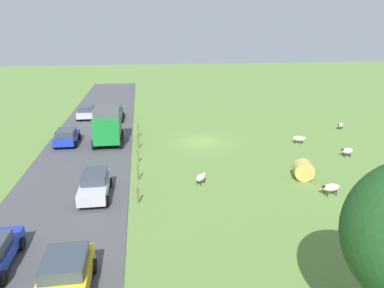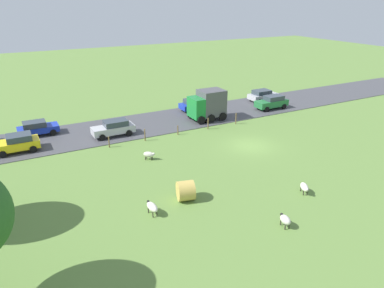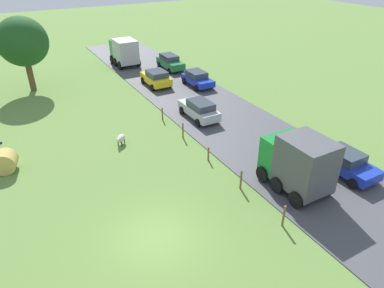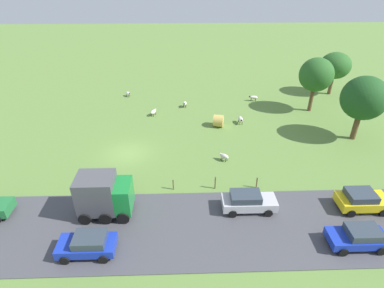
{
  "view_description": "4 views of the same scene",
  "coord_description": "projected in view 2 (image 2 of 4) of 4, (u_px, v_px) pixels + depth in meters",
  "views": [
    {
      "loc": [
        5.59,
        32.79,
        10.59
      ],
      "look_at": [
        1.64,
        5.22,
        1.49
      ],
      "focal_mm": 33.19,
      "sensor_mm": 36.0,
      "label": 1
    },
    {
      "loc": [
        -25.81,
        20.16,
        13.41
      ],
      "look_at": [
        -0.32,
        6.61,
        1.59
      ],
      "focal_mm": 33.67,
      "sensor_mm": 36.0,
      "label": 2
    },
    {
      "loc": [
        -4.6,
        -11.94,
        12.52
      ],
      "look_at": [
        4.76,
        4.77,
        1.69
      ],
      "focal_mm": 32.31,
      "sensor_mm": 36.0,
      "label": 3
    },
    {
      "loc": [
        27.58,
        5.81,
        17.23
      ],
      "look_at": [
        0.67,
        6.69,
        1.39
      ],
      "focal_mm": 28.98,
      "sensor_mm": 36.0,
      "label": 4
    }
  ],
  "objects": [
    {
      "name": "fence_post_3",
      "position": [
        145.0,
        135.0,
        35.96
      ],
      "size": [
        0.12,
        0.12,
        1.25
      ],
      "primitive_type": "cylinder",
      "color": "brown",
      "rests_on": "ground_plane"
    },
    {
      "name": "truck_0",
      "position": [
        208.0,
        105.0,
        41.65
      ],
      "size": [
        2.68,
        4.04,
        3.46
      ],
      "color": "#197F33",
      "rests_on": "road_strip"
    },
    {
      "name": "car_3",
      "position": [
        195.0,
        104.0,
        45.39
      ],
      "size": [
        2.05,
        3.87,
        1.51
      ],
      "color": "#1933B2",
      "rests_on": "road_strip"
    },
    {
      "name": "sheep_0",
      "position": [
        285.0,
        220.0,
        22.45
      ],
      "size": [
        1.05,
        0.64,
        0.79
      ],
      "color": "beige",
      "rests_on": "ground_plane"
    },
    {
      "name": "fence_post_1",
      "position": [
        208.0,
        124.0,
        39.14
      ],
      "size": [
        0.12,
        0.12,
        1.27
      ],
      "primitive_type": "cylinder",
      "color": "brown",
      "rests_on": "ground_plane"
    },
    {
      "name": "car_0",
      "position": [
        263.0,
        95.0,
        49.57
      ],
      "size": [
        2.16,
        4.08,
        1.54
      ],
      "color": "#B7B7BC",
      "rests_on": "road_strip"
    },
    {
      "name": "hay_bale_0",
      "position": [
        186.0,
        191.0,
        25.44
      ],
      "size": [
        1.67,
        1.48,
        1.43
      ],
      "primitive_type": "cylinder",
      "rotation": [
        1.57,
        0.0,
        2.9
      ],
      "color": "tan",
      "rests_on": "ground_plane"
    },
    {
      "name": "sheep_1",
      "position": [
        152.0,
        207.0,
        23.74
      ],
      "size": [
        1.33,
        0.62,
        0.83
      ],
      "color": "silver",
      "rests_on": "ground_plane"
    },
    {
      "name": "ground_plane",
      "position": [
        250.0,
        146.0,
        34.93
      ],
      "size": [
        160.0,
        160.0,
        0.0
      ],
      "primitive_type": "plane",
      "color": "olive"
    },
    {
      "name": "road_strip",
      "position": [
        197.0,
        116.0,
        43.69
      ],
      "size": [
        8.0,
        80.0,
        0.06
      ],
      "primitive_type": "cube",
      "color": "#47474C",
      "rests_on": "ground_plane"
    },
    {
      "name": "fence_post_4",
      "position": [
        109.0,
        142.0,
        34.4
      ],
      "size": [
        0.12,
        0.12,
        1.1
      ],
      "primitive_type": "cylinder",
      "color": "brown",
      "rests_on": "ground_plane"
    },
    {
      "name": "sheep_4",
      "position": [
        149.0,
        154.0,
        31.82
      ],
      "size": [
        1.02,
        1.06,
        0.75
      ],
      "color": "beige",
      "rests_on": "ground_plane"
    },
    {
      "name": "fence_post_0",
      "position": [
        236.0,
        119.0,
        40.73
      ],
      "size": [
        0.12,
        0.12,
        1.29
      ],
      "primitive_type": "cylinder",
      "color": "brown",
      "rests_on": "ground_plane"
    },
    {
      "name": "car_6",
      "position": [
        37.0,
        128.0,
        37.27
      ],
      "size": [
        2.03,
        4.02,
        1.49
      ],
      "color": "#1933B2",
      "rests_on": "road_strip"
    },
    {
      "name": "car_4",
      "position": [
        272.0,
        102.0,
        46.13
      ],
      "size": [
        1.95,
        4.29,
        1.67
      ],
      "color": "#237238",
      "rests_on": "road_strip"
    },
    {
      "name": "car_2",
      "position": [
        17.0,
        143.0,
        33.3
      ],
      "size": [
        2.18,
        3.92,
        1.61
      ],
      "color": "yellow",
      "rests_on": "road_strip"
    },
    {
      "name": "sheep_5",
      "position": [
        304.0,
        187.0,
        26.32
      ],
      "size": [
        1.24,
        0.93,
        0.76
      ],
      "color": "silver",
      "rests_on": "ground_plane"
    },
    {
      "name": "fence_post_2",
      "position": [
        178.0,
        130.0,
        37.6
      ],
      "size": [
        0.12,
        0.12,
        1.02
      ],
      "primitive_type": "cylinder",
      "color": "brown",
      "rests_on": "ground_plane"
    },
    {
      "name": "car_1",
      "position": [
        114.0,
        128.0,
        37.13
      ],
      "size": [
        1.95,
        4.29,
        1.59
      ],
      "color": "#B7B7BC",
      "rests_on": "road_strip"
    }
  ]
}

